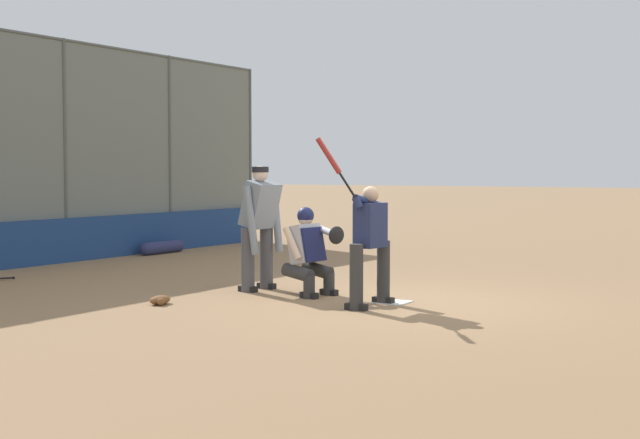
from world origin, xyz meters
TOP-DOWN VIEW (x-y plane):
  - ground_plane at (0.00, 0.00)m, footprint 160.00×160.00m
  - home_plate_marker at (0.00, 0.00)m, footprint 0.43×0.43m
  - backstop_fence at (0.00, -7.54)m, footprint 14.68×0.08m
  - padding_wall at (0.00, -7.44)m, footprint 14.31×0.18m
  - batter_at_plate at (0.47, -0.08)m, footprint 0.98×0.64m
  - catcher_behind_plate at (0.02, -1.24)m, footprint 0.66×0.80m
  - umpire_home at (-0.06, -2.12)m, footprint 0.72×0.46m
  - fielding_glove_on_dirt at (1.69, -2.43)m, footprint 0.32×0.24m
  - equipment_bag_dugout_side at (-3.60, -7.07)m, footprint 1.25×0.26m

SIDE VIEW (x-z plane):
  - ground_plane at x=0.00m, z-range 0.00..0.00m
  - home_plate_marker at x=0.00m, z-range 0.00..0.01m
  - fielding_glove_on_dirt at x=1.69m, z-range 0.00..0.11m
  - equipment_bag_dugout_side at x=-3.60m, z-range 0.00..0.26m
  - padding_wall at x=0.00m, z-range 0.00..0.81m
  - catcher_behind_plate at x=0.02m, z-range 0.02..1.23m
  - batter_at_plate at x=0.47m, z-range -0.23..1.87m
  - umpire_home at x=-0.06m, z-range 0.07..1.83m
  - backstop_fence at x=0.00m, z-range 0.09..4.23m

